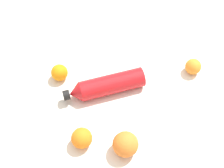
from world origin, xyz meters
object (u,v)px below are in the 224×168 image
(orange_0, at_px, (59,73))
(orange_2, at_px, (193,67))
(water_bottle, at_px, (106,85))
(orange_1, at_px, (125,144))
(orange_3, at_px, (82,138))

(orange_0, xyz_separation_m, orange_2, (0.49, -0.10, -0.00))
(water_bottle, height_order, orange_1, orange_1)
(orange_2, distance_m, orange_3, 0.50)
(orange_1, bearing_deg, water_bottle, 90.79)
(orange_1, height_order, orange_3, orange_1)
(orange_0, height_order, orange_1, orange_1)
(orange_0, bearing_deg, orange_1, -65.67)
(orange_1, xyz_separation_m, orange_3, (-0.13, 0.06, -0.01))
(water_bottle, relative_size, orange_0, 4.75)
(orange_0, bearing_deg, orange_3, -84.74)
(orange_0, xyz_separation_m, orange_1, (0.16, -0.34, 0.01))
(orange_2, xyz_separation_m, orange_3, (-0.47, -0.18, 0.00))
(orange_0, distance_m, orange_1, 0.38)
(orange_2, bearing_deg, water_bottle, -179.37)
(water_bottle, height_order, orange_0, water_bottle)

